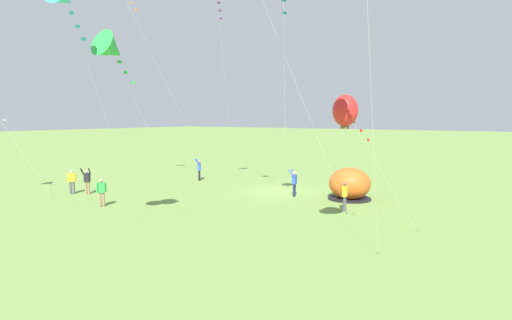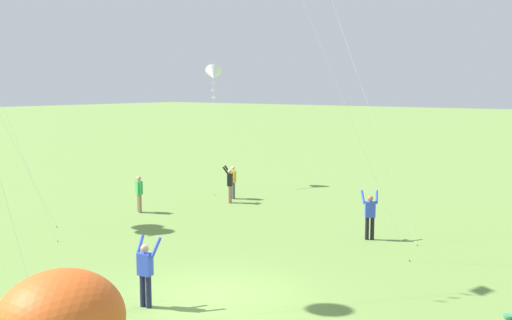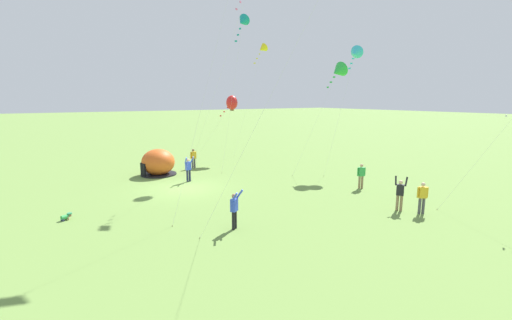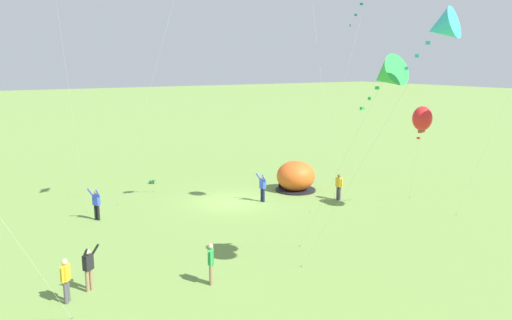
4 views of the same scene
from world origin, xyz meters
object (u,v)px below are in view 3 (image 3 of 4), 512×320
(person_with_toddler, at_px, (400,193))
(person_flying_kite, at_px, (188,168))
(person_far_back, at_px, (422,196))
(person_arms_raised, at_px, (234,209))
(kite_green, at_px, (338,71))
(person_strolling, at_px, (193,157))
(kite_red, at_px, (232,103))
(popup_tent, at_px, (158,163))
(person_near_tent, at_px, (361,175))
(kite_yellow, at_px, (262,49))
(toddler_crawling, at_px, (66,217))
(kite_cyan, at_px, (355,53))
(kite_teal, at_px, (242,22))

(person_with_toddler, height_order, person_flying_kite, same)
(person_far_back, height_order, person_with_toddler, person_with_toddler)
(person_arms_raised, xyz_separation_m, kite_green, (-7.76, 14.15, 7.33))
(person_strolling, bearing_deg, kite_red, 110.26)
(person_with_toddler, distance_m, kite_green, 13.60)
(person_arms_raised, xyz_separation_m, person_flying_kite, (-10.06, 1.61, -0.00))
(popup_tent, xyz_separation_m, person_near_tent, (11.64, 10.47, -0.03))
(kite_yellow, distance_m, kite_green, 11.33)
(toddler_crawling, relative_size, person_far_back, 0.32)
(person_strolling, distance_m, kite_cyan, 16.79)
(popup_tent, xyz_separation_m, toddler_crawling, (7.90, -7.05, -0.82))
(kite_green, bearing_deg, kite_yellow, -177.68)
(kite_cyan, bearing_deg, person_strolling, -117.63)
(kite_green, bearing_deg, person_arms_raised, -61.26)
(person_far_back, bearing_deg, kite_green, 157.43)
(kite_red, distance_m, kite_yellow, 7.95)
(toddler_crawling, distance_m, kite_green, 22.45)
(person_arms_raised, bearing_deg, popup_tent, 178.38)
(person_far_back, relative_size, kite_red, 0.27)
(kite_teal, relative_size, kite_red, 2.05)
(person_near_tent, height_order, person_flying_kite, person_flying_kite)
(person_arms_raised, distance_m, kite_green, 17.72)
(person_with_toddler, distance_m, kite_teal, 18.96)
(popup_tent, relative_size, person_with_toddler, 1.49)
(kite_green, bearing_deg, person_flying_kite, -100.39)
(person_with_toddler, relative_size, person_arms_raised, 1.00)
(person_near_tent, distance_m, kite_green, 9.98)
(person_near_tent, height_order, person_strolling, same)
(person_with_toddler, height_order, kite_green, kite_green)
(person_near_tent, relative_size, person_flying_kite, 0.91)
(toddler_crawling, xyz_separation_m, person_arms_raised, (5.63, 6.66, 0.82))
(person_far_back, xyz_separation_m, person_strolling, (-17.93, -5.71, 0.00))
(person_flying_kite, bearing_deg, kite_green, 79.61)
(toddler_crawling, xyz_separation_m, kite_teal, (-7.01, 14.45, 12.24))
(person_far_back, height_order, kite_cyan, kite_cyan)
(person_arms_raised, relative_size, person_near_tent, 1.10)
(person_flying_kite, distance_m, kite_red, 10.53)
(person_arms_raised, height_order, kite_green, kite_green)
(person_strolling, xyz_separation_m, kite_cyan, (6.57, 12.56, 9.00))
(popup_tent, xyz_separation_m, kite_green, (5.77, 13.77, 7.33))
(popup_tent, distance_m, person_flying_kite, 3.69)
(person_far_back, relative_size, person_arms_raised, 0.91)
(kite_yellow, height_order, kite_green, kite_yellow)
(person_arms_raised, xyz_separation_m, kite_cyan, (-7.95, 16.36, 8.97))
(person_flying_kite, relative_size, kite_red, 0.30)
(person_strolling, bearing_deg, kite_cyan, 62.37)
(person_flying_kite, relative_size, person_strolling, 1.10)
(kite_cyan, distance_m, kite_yellow, 11.12)
(person_strolling, bearing_deg, person_arms_raised, -14.66)
(kite_red, bearing_deg, popup_tent, -71.40)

